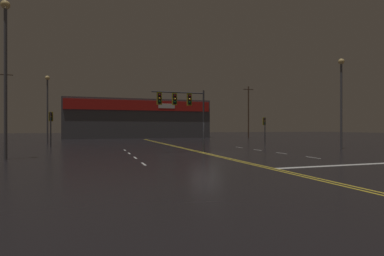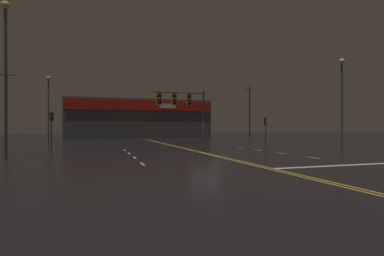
{
  "view_description": "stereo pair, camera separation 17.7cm",
  "coord_description": "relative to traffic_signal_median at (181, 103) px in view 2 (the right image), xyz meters",
  "views": [
    {
      "loc": [
        -8.39,
        -22.11,
        2.04
      ],
      "look_at": [
        0.0,
        3.45,
        2.0
      ],
      "focal_mm": 28.0,
      "sensor_mm": 36.0,
      "label": 1
    },
    {
      "loc": [
        -8.22,
        -22.16,
        2.04
      ],
      "look_at": [
        0.0,
        3.45,
        2.0
      ],
      "focal_mm": 28.0,
      "sensor_mm": 36.0,
      "label": 2
    }
  ],
  "objects": [
    {
      "name": "streetlight_far_left",
      "position": [
        15.72,
        -0.72,
        1.57
      ],
      "size": [
        0.56,
        0.56,
        8.64
      ],
      "color": "#59595E",
      "rests_on": "ground"
    },
    {
      "name": "utility_pole_row",
      "position": [
        0.71,
        29.6,
        1.45
      ],
      "size": [
        44.56,
        0.26,
        10.84
      ],
      "color": "#4C3828",
      "rests_on": "ground"
    },
    {
      "name": "traffic_signal_median",
      "position": [
        0.0,
        0.0,
        0.0
      ],
      "size": [
        4.47,
        0.36,
        5.15
      ],
      "color": "#38383D",
      "rests_on": "ground"
    },
    {
      "name": "traffic_signal_corner_northwest",
      "position": [
        -11.08,
        10.9,
        -1.31
      ],
      "size": [
        0.42,
        0.36,
        3.69
      ],
      "color": "#38383D",
      "rests_on": "ground"
    },
    {
      "name": "streetlight_median_approach",
      "position": [
        -12.15,
        -1.6,
        2.4
      ],
      "size": [
        0.56,
        0.56,
        10.16
      ],
      "color": "#59595E",
      "rests_on": "ground"
    },
    {
      "name": "streetlight_near_left",
      "position": [
        -12.39,
        18.26,
        1.55
      ],
      "size": [
        0.56,
        0.56,
        8.61
      ],
      "color": "#59595E",
      "rests_on": "ground"
    },
    {
      "name": "building_backdrop",
      "position": [
        1.6,
        37.51,
        -0.26
      ],
      "size": [
        27.52,
        10.23,
        7.49
      ],
      "color": "#4C4C51",
      "rests_on": "ground"
    },
    {
      "name": "traffic_signal_corner_northeast",
      "position": [
        14.17,
        10.34,
        -1.56
      ],
      "size": [
        0.42,
        0.36,
        3.36
      ],
      "color": "#38383D",
      "rests_on": "ground"
    },
    {
      "name": "road_markings",
      "position": [
        2.86,
        -3.38,
        -4.02
      ],
      "size": [
        17.07,
        60.0,
        0.01
      ],
      "color": "gold",
      "rests_on": "ground"
    },
    {
      "name": "ground_plane",
      "position": [
        1.6,
        -1.34,
        -4.02
      ],
      "size": [
        200.0,
        200.0,
        0.0
      ],
      "primitive_type": "plane",
      "color": "black"
    }
  ]
}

